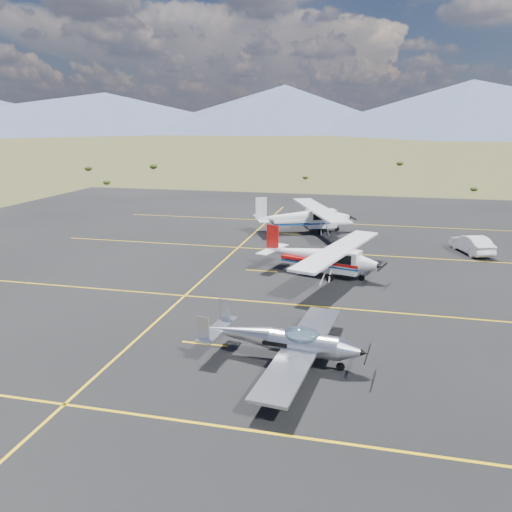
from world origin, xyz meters
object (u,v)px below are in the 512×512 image
at_px(aircraft_low_wing, 286,341).
at_px(aircraft_plain, 305,217).
at_px(aircraft_cessna, 321,255).
at_px(sedan, 472,244).

distance_m(aircraft_low_wing, aircraft_plain, 23.88).
xyz_separation_m(aircraft_low_wing, aircraft_plain, (-2.50, 23.74, 0.47)).
relative_size(aircraft_low_wing, aircraft_cessna, 0.79).
distance_m(aircraft_cessna, sedan, 12.51).
bearing_deg(aircraft_low_wing, aircraft_plain, 102.70).
bearing_deg(aircraft_low_wing, aircraft_cessna, 96.05).
xyz_separation_m(aircraft_plain, sedan, (12.53, -4.22, -0.69)).
bearing_deg(sedan, aircraft_cessna, 18.79).
height_order(aircraft_low_wing, sedan, aircraft_low_wing).
bearing_deg(aircraft_low_wing, sedan, 69.50).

